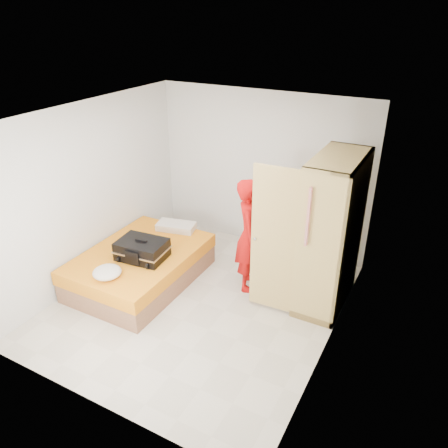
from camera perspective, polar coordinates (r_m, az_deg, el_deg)
The scene contains 7 objects.
room at distance 5.54m, azimuth -3.49°, elevation 0.67°, with size 4.00×4.02×2.60m.
bed at distance 6.63m, azimuth -10.81°, elevation -5.44°, with size 1.42×2.02×0.50m.
wardrobe at distance 5.88m, azimuth 13.23°, elevation -1.70°, with size 1.17×1.21×2.10m.
person at distance 6.13m, azimuth 3.41°, elevation -1.47°, with size 0.61×0.40×1.67m, color red.
suitcase at distance 6.29m, azimuth -10.67°, elevation -3.30°, with size 0.73×0.57×0.30m.
round_cushion at distance 5.99m, azimuth -15.03°, elevation -6.11°, with size 0.38×0.38×0.14m, color beige.
pillow at distance 7.03m, azimuth -6.27°, elevation -0.31°, with size 0.60×0.31×0.11m, color beige.
Camera 1 is at (2.65, -4.22, 3.73)m, focal length 35.00 mm.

